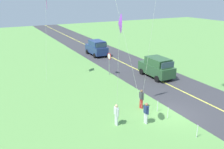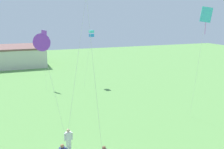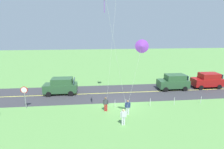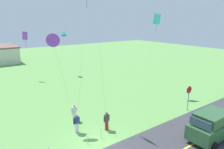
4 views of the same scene
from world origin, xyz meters
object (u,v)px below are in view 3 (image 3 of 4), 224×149
at_px(car_parked_west_near, 174,82).
at_px(person_adult_near, 106,104).
at_px(person_adult_companion, 128,107).
at_px(car_parked_west_far, 207,80).
at_px(car_suv_foreground, 61,86).
at_px(person_child_watcher, 123,116).
at_px(stop_sign, 24,93).
at_px(kite_yellow_high, 142,47).

distance_m(car_parked_west_near, person_adult_near, 12.10).
distance_m(person_adult_near, person_adult_companion, 2.44).
distance_m(car_parked_west_far, person_adult_companion, 15.65).
bearing_deg(car_suv_foreground, person_child_watcher, 128.39).
height_order(car_suv_foreground, car_parked_west_near, same).
bearing_deg(person_adult_companion, stop_sign, -35.02).
bearing_deg(car_parked_west_far, person_adult_companion, 28.78).
height_order(car_parked_west_far, kite_yellow_high, kite_yellow_high).
xyz_separation_m(person_adult_near, person_adult_companion, (-2.19, 1.08, 0.00)).
xyz_separation_m(car_suv_foreground, car_parked_west_far, (-21.59, -0.56, 0.00)).
bearing_deg(stop_sign, kite_yellow_high, 155.69).
height_order(person_adult_near, person_adult_companion, same).
xyz_separation_m(car_parked_west_far, stop_sign, (24.76, 4.84, 0.65)).
distance_m(person_adult_companion, person_child_watcher, 2.13).
distance_m(stop_sign, person_adult_near, 9.05).
relative_size(car_parked_west_near, person_adult_near, 2.75).
bearing_deg(car_suv_foreground, car_parked_west_far, -178.52).
bearing_deg(person_adult_near, person_child_watcher, 77.62).
relative_size(car_suv_foreground, person_adult_companion, 2.75).
bearing_deg(person_adult_companion, person_child_watcher, 47.32).
bearing_deg(car_suv_foreground, stop_sign, 53.44).
xyz_separation_m(car_suv_foreground, stop_sign, (3.17, 4.28, 0.65)).
height_order(person_adult_near, kite_yellow_high, kite_yellow_high).
height_order(person_adult_companion, kite_yellow_high, kite_yellow_high).
bearing_deg(car_parked_west_far, kite_yellow_high, 37.33).
relative_size(car_suv_foreground, kite_yellow_high, 0.56).
distance_m(car_suv_foreground, stop_sign, 5.37).
xyz_separation_m(car_suv_foreground, person_adult_near, (-5.68, 5.89, -0.29)).
height_order(car_suv_foreground, person_adult_near, car_suv_foreground).
distance_m(person_adult_near, kite_yellow_high, 7.84).
height_order(car_parked_west_far, person_child_watcher, car_parked_west_far).
height_order(car_parked_west_far, person_adult_near, car_parked_west_far).
bearing_deg(car_parked_west_far, car_parked_west_near, 3.03).
distance_m(car_parked_west_far, stop_sign, 25.24).
bearing_deg(car_parked_west_far, stop_sign, 11.05).
bearing_deg(person_child_watcher, car_suv_foreground, -170.06).
relative_size(car_parked_west_far, person_adult_companion, 2.75).
distance_m(car_suv_foreground, person_adult_near, 8.19).
bearing_deg(kite_yellow_high, car_suv_foreground, -48.55).
distance_m(car_suv_foreground, person_child_watcher, 11.43).
distance_m(person_adult_near, person_child_watcher, 3.38).
xyz_separation_m(car_parked_west_far, person_child_watcher, (14.49, 9.52, -0.29)).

